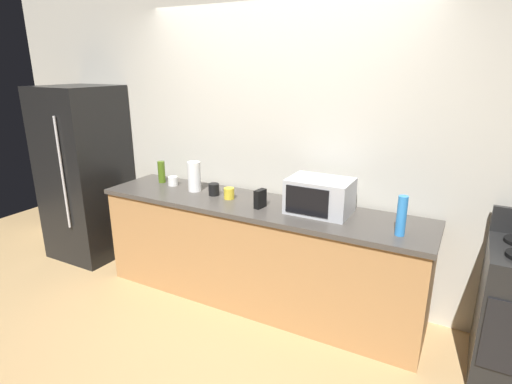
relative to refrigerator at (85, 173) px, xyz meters
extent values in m
plane|color=tan|center=(2.05, -0.40, -0.90)|extent=(8.00, 8.00, 0.00)
cube|color=beige|center=(2.05, 0.41, 0.45)|extent=(6.40, 0.10, 2.70)
cube|color=#B27F4C|center=(2.05, 0.00, -0.47)|extent=(2.80, 0.60, 0.86)
cube|color=#47423D|center=(2.05, 0.00, -0.02)|extent=(2.84, 0.64, 0.04)
cube|color=black|center=(0.00, 0.00, 0.00)|extent=(0.72, 0.70, 1.80)
cylinder|color=silver|center=(0.14, -0.37, 0.10)|extent=(0.02, 0.02, 1.10)
cube|color=#B7BABF|center=(2.58, 0.05, 0.13)|extent=(0.48, 0.34, 0.27)
cube|color=black|center=(2.54, -0.12, 0.13)|extent=(0.34, 0.01, 0.21)
cylinder|color=white|center=(1.39, 0.05, 0.13)|extent=(0.12, 0.12, 0.27)
cube|color=black|center=(2.13, -0.07, 0.07)|extent=(0.07, 0.12, 0.15)
cylinder|color=#4C6B19|center=(0.94, 0.13, 0.10)|extent=(0.07, 0.07, 0.21)
cylinder|color=#338CE5|center=(3.21, -0.11, 0.14)|extent=(0.07, 0.07, 0.28)
cylinder|color=black|center=(1.61, 0.03, 0.05)|extent=(0.09, 0.09, 0.10)
cylinder|color=white|center=(1.10, 0.09, 0.04)|extent=(0.09, 0.09, 0.09)
cylinder|color=yellow|center=(1.79, 0.00, 0.05)|extent=(0.09, 0.09, 0.10)
camera|label=1|loc=(3.57, -2.82, 1.10)|focal=28.70mm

